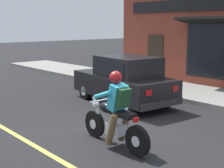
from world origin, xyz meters
TOP-DOWN VIEW (x-y plane):
  - ground_plane at (0.00, 0.00)m, footprint 80.00×80.00m
  - sidewalk_curb at (5.05, 3.00)m, footprint 2.60×22.00m
  - storefront_building at (6.58, 1.47)m, footprint 1.25×9.46m
  - motorcycle_with_rider at (-0.52, -0.57)m, footprint 0.56×2.02m
  - car_hatchback at (2.20, 1.95)m, footprint 2.10×3.96m
  - fire_hydrant at (5.97, 5.53)m, footprint 0.36×0.24m

SIDE VIEW (x-z plane):
  - ground_plane at x=0.00m, z-range 0.00..0.00m
  - sidewalk_curb at x=5.05m, z-range 0.00..0.14m
  - fire_hydrant at x=5.97m, z-range 0.13..1.01m
  - motorcycle_with_rider at x=-0.52m, z-range -0.13..1.49m
  - car_hatchback at x=2.20m, z-range -0.02..1.55m
  - storefront_building at x=6.58m, z-range 0.01..4.21m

